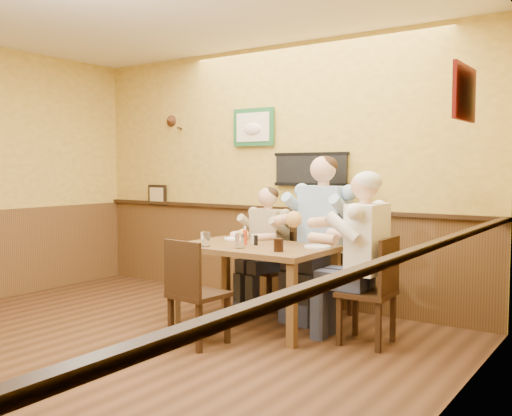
{
  "coord_description": "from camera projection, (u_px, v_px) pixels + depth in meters",
  "views": [
    {
      "loc": [
        3.47,
        -2.8,
        1.46
      ],
      "look_at": [
        0.53,
        1.45,
        1.1
      ],
      "focal_mm": 40.0,
      "sensor_mm": 36.0,
      "label": 1
    }
  ],
  "objects": [
    {
      "name": "chair_back_right",
      "position": [
        324.0,
        266.0,
        5.62
      ],
      "size": [
        0.52,
        0.52,
        0.99
      ],
      "primitive_type": null,
      "rotation": [
        0.0,
        0.0,
        -0.14
      ],
      "color": "#311F0F",
      "rests_on": "ground"
    },
    {
      "name": "room",
      "position": [
        117.0,
        138.0,
        4.32
      ],
      "size": [
        5.02,
        5.03,
        2.81
      ],
      "color": "#372010",
      "rests_on": "ground"
    },
    {
      "name": "chair_near_side",
      "position": [
        199.0,
        292.0,
        4.71
      ],
      "size": [
        0.44,
        0.44,
        0.88
      ],
      "primitive_type": null,
      "rotation": [
        0.0,
        0.0,
        3.05
      ],
      "color": "#311F0F",
      "rests_on": "ground"
    },
    {
      "name": "hot_sauce_bottle",
      "position": [
        245.0,
        237.0,
        5.28
      ],
      "size": [
        0.05,
        0.05,
        0.16
      ],
      "primitive_type": "cylinder",
      "rotation": [
        0.0,
        0.0,
        -0.25
      ],
      "color": "red",
      "rests_on": "dining_table"
    },
    {
      "name": "plate_far_right",
      "position": [
        317.0,
        247.0,
        5.12
      ],
      "size": [
        0.26,
        0.26,
        0.02
      ],
      "primitive_type": "cylinder",
      "rotation": [
        0.0,
        0.0,
        -0.08
      ],
      "color": "silver",
      "rests_on": "dining_table"
    },
    {
      "name": "cola_tumbler",
      "position": [
        279.0,
        245.0,
        4.87
      ],
      "size": [
        0.1,
        0.1,
        0.11
      ],
      "primitive_type": "cylinder",
      "rotation": [
        0.0,
        0.0,
        -0.15
      ],
      "color": "black",
      "rests_on": "dining_table"
    },
    {
      "name": "water_glass_mid",
      "position": [
        240.0,
        241.0,
        5.07
      ],
      "size": [
        0.09,
        0.09,
        0.13
      ],
      "primitive_type": "cylinder",
      "rotation": [
        0.0,
        0.0,
        0.05
      ],
      "color": "white",
      "rests_on": "dining_table"
    },
    {
      "name": "water_glass_left",
      "position": [
        205.0,
        239.0,
        5.18
      ],
      "size": [
        0.11,
        0.11,
        0.13
      ],
      "primitive_type": "cylinder",
      "rotation": [
        0.0,
        0.0,
        0.28
      ],
      "color": "white",
      "rests_on": "dining_table"
    },
    {
      "name": "salt_shaker",
      "position": [
        253.0,
        239.0,
        5.38
      ],
      "size": [
        0.04,
        0.04,
        0.09
      ],
      "primitive_type": "cylinder",
      "rotation": [
        0.0,
        0.0,
        0.1
      ],
      "color": "silver",
      "rests_on": "dining_table"
    },
    {
      "name": "dining_table",
      "position": [
        255.0,
        255.0,
        5.28
      ],
      "size": [
        1.4,
        0.9,
        0.75
      ],
      "color": "brown",
      "rests_on": "ground"
    },
    {
      "name": "pepper_shaker",
      "position": [
        256.0,
        240.0,
        5.27
      ],
      "size": [
        0.04,
        0.04,
        0.09
      ],
      "primitive_type": "cylinder",
      "rotation": [
        0.0,
        0.0,
        -0.15
      ],
      "color": "black",
      "rests_on": "dining_table"
    },
    {
      "name": "diner_tan_shirt",
      "position": [
        269.0,
        253.0,
        5.98
      ],
      "size": [
        0.6,
        0.6,
        1.14
      ],
      "primitive_type": null,
      "rotation": [
        0.0,
        0.0,
        -0.17
      ],
      "color": "tan",
      "rests_on": "ground"
    },
    {
      "name": "diner_white_elder",
      "position": [
        367.0,
        267.0,
        4.71
      ],
      "size": [
        0.61,
        0.61,
        1.29
      ],
      "primitive_type": null,
      "rotation": [
        0.0,
        0.0,
        -1.54
      ],
      "color": "white",
      "rests_on": "ground"
    },
    {
      "name": "diner_blue_polo",
      "position": [
        324.0,
        245.0,
        5.6
      ],
      "size": [
        0.74,
        0.74,
        1.42
      ],
      "primitive_type": null,
      "rotation": [
        0.0,
        0.0,
        -0.14
      ],
      "color": "#8AABD0",
      "rests_on": "ground"
    },
    {
      "name": "plate_far_left",
      "position": [
        235.0,
        239.0,
        5.71
      ],
      "size": [
        0.23,
        0.23,
        0.02
      ],
      "primitive_type": "cylinder",
      "rotation": [
        0.0,
        0.0,
        0.03
      ],
      "color": "white",
      "rests_on": "dining_table"
    },
    {
      "name": "chair_back_left",
      "position": [
        269.0,
        269.0,
        6.0
      ],
      "size": [
        0.42,
        0.42,
        0.8
      ],
      "primitive_type": null,
      "rotation": [
        0.0,
        0.0,
        -0.17
      ],
      "color": "#311F0F",
      "rests_on": "ground"
    },
    {
      "name": "chair_right_end",
      "position": [
        367.0,
        290.0,
        4.72
      ],
      "size": [
        0.43,
        0.43,
        0.9
      ],
      "primitive_type": null,
      "rotation": [
        0.0,
        0.0,
        -1.54
      ],
      "color": "#311F0F",
      "rests_on": "ground"
    }
  ]
}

